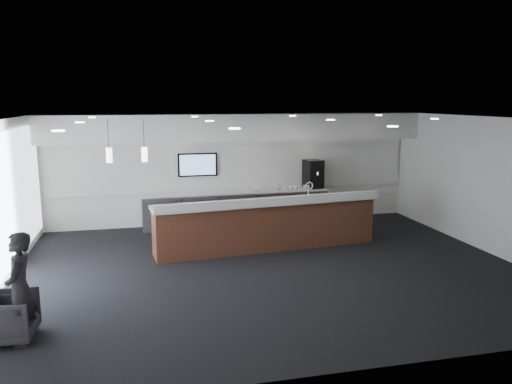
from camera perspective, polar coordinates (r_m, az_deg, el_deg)
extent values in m
plane|color=black|center=(10.22, 1.72, -8.69)|extent=(10.00, 10.00, 0.00)
cube|color=black|center=(9.66, 1.81, 8.36)|extent=(10.00, 8.00, 0.02)
cube|color=silver|center=(13.69, -2.56, 2.68)|extent=(10.00, 0.02, 3.00)
cube|color=silver|center=(12.11, 25.28, 0.65)|extent=(0.02, 8.00, 3.00)
cube|color=silver|center=(13.13, -2.23, 7.40)|extent=(10.00, 0.90, 0.70)
cube|color=silver|center=(13.64, -2.54, 3.08)|extent=(9.80, 0.06, 1.40)
cube|color=gray|center=(13.52, -2.24, -1.93)|extent=(5.00, 0.60, 0.90)
cube|color=silver|center=(13.43, -2.25, 0.05)|extent=(5.06, 0.66, 0.05)
cylinder|color=silver|center=(12.98, -10.68, -2.44)|extent=(0.60, 0.02, 0.02)
cylinder|color=silver|center=(13.05, -6.29, -2.24)|extent=(0.60, 0.02, 0.02)
cylinder|color=silver|center=(13.21, -1.97, -2.03)|extent=(0.60, 0.02, 0.02)
cylinder|color=silver|center=(13.43, 2.22, -1.82)|extent=(0.60, 0.02, 0.02)
cylinder|color=silver|center=(13.72, 6.25, -1.61)|extent=(0.60, 0.02, 0.02)
cube|color=black|center=(13.43, -6.69, 3.12)|extent=(1.05, 0.07, 0.62)
cube|color=blue|center=(13.39, -6.67, 3.10)|extent=(0.95, 0.01, 0.54)
cylinder|color=#FFECC6|center=(10.19, -12.60, 3.99)|extent=(0.12, 0.12, 0.30)
cylinder|color=#FFECC6|center=(10.20, -16.54, 3.82)|extent=(0.12, 0.12, 0.30)
cube|color=#4F271A|center=(11.41, 1.26, -3.89)|extent=(5.16, 1.24, 1.05)
cube|color=silver|center=(11.28, 1.27, -1.16)|extent=(5.25, 1.33, 0.06)
cube|color=silver|center=(10.90, 2.01, -1.10)|extent=(5.18, 0.66, 0.18)
cylinder|color=silver|center=(11.75, 6.00, 0.10)|extent=(0.04, 0.04, 0.28)
torus|color=silver|center=(11.67, 6.11, 0.72)|extent=(0.19, 0.05, 0.19)
cube|color=black|center=(13.93, 6.54, 2.09)|extent=(0.51, 0.56, 0.77)
cube|color=silver|center=(13.74, 6.89, 0.37)|extent=(0.28, 0.12, 0.02)
cube|color=white|center=(13.38, 0.05, 0.62)|extent=(0.17, 0.04, 0.23)
cube|color=white|center=(13.59, 2.63, 0.76)|extent=(0.16, 0.07, 0.22)
imported|color=black|center=(8.04, -26.48, -12.73)|extent=(0.78, 0.76, 0.68)
imported|color=black|center=(7.72, -25.37, -9.96)|extent=(0.42, 0.60, 1.60)
imported|color=white|center=(13.80, 5.59, 0.60)|extent=(0.10, 0.10, 0.10)
imported|color=white|center=(13.76, 5.04, 0.58)|extent=(0.14, 0.14, 0.10)
imported|color=white|center=(13.71, 4.48, 0.55)|extent=(0.13, 0.13, 0.10)
imported|color=white|center=(13.67, 3.92, 0.53)|extent=(0.13, 0.13, 0.10)
imported|color=white|center=(13.63, 3.36, 0.51)|extent=(0.14, 0.14, 0.10)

